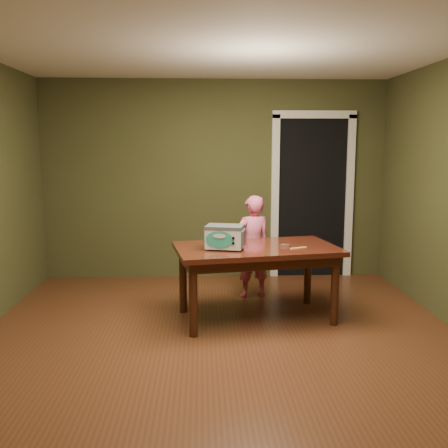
% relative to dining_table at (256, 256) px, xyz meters
% --- Properties ---
extents(floor, '(5.00, 5.00, 0.00)m').
position_rel_dining_table_xyz_m(floor, '(-0.37, -0.80, -0.65)').
color(floor, '#5A2E19').
rests_on(floor, ground).
extents(room_shell, '(4.52, 5.02, 2.61)m').
position_rel_dining_table_xyz_m(room_shell, '(-0.37, -0.80, 1.06)').
color(room_shell, '#414324').
rests_on(room_shell, ground).
extents(doorway, '(1.10, 0.66, 2.25)m').
position_rel_dining_table_xyz_m(doorway, '(0.93, 1.98, 0.41)').
color(doorway, black).
rests_on(doorway, ground).
extents(dining_table, '(1.73, 1.16, 0.75)m').
position_rel_dining_table_xyz_m(dining_table, '(0.00, 0.00, 0.00)').
color(dining_table, '#34170C').
rests_on(dining_table, floor).
extents(toy_oven, '(0.42, 0.33, 0.24)m').
position_rel_dining_table_xyz_m(toy_oven, '(-0.32, -0.11, 0.23)').
color(toy_oven, '#4C4F54').
rests_on(toy_oven, dining_table).
extents(baking_pan, '(0.10, 0.10, 0.02)m').
position_rel_dining_table_xyz_m(baking_pan, '(0.29, -0.01, 0.11)').
color(baking_pan, silver).
rests_on(baking_pan, dining_table).
extents(spatula, '(0.18, 0.09, 0.01)m').
position_rel_dining_table_xyz_m(spatula, '(0.41, -0.10, 0.10)').
color(spatula, '#DBD55F').
rests_on(spatula, dining_table).
extents(child, '(0.50, 0.41, 1.19)m').
position_rel_dining_table_xyz_m(child, '(0.04, 0.75, -0.05)').
color(child, pink).
rests_on(child, floor).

